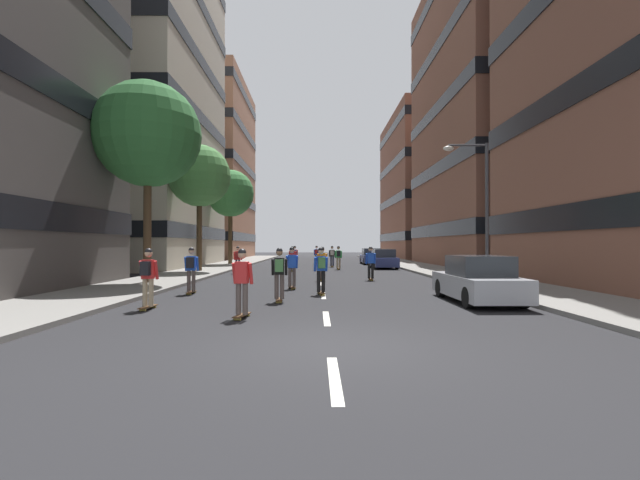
{
  "coord_description": "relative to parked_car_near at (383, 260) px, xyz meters",
  "views": [
    {
      "loc": [
        -0.25,
        -8.17,
        1.88
      ],
      "look_at": [
        0.0,
        23.54,
        2.21
      ],
      "focal_mm": 24.58,
      "sensor_mm": 36.0,
      "label": 1
    }
  ],
  "objects": [
    {
      "name": "skater_10",
      "position": [
        -5.27,
        6.89,
        0.32
      ],
      "size": [
        0.56,
        0.92,
        1.78
      ],
      "color": "brown",
      "rests_on": "ground_plane"
    },
    {
      "name": "building_left_far",
      "position": [
        -23.94,
        25.89,
        11.44
      ],
      "size": [
        17.93,
        18.79,
        24.1
      ],
      "color": "#9E6B51",
      "rests_on": "ground_plane"
    },
    {
      "name": "skater_6",
      "position": [
        -10.15,
        -21.74,
        0.32
      ],
      "size": [
        0.55,
        0.91,
        1.78
      ],
      "color": "brown",
      "rests_on": "ground_plane"
    },
    {
      "name": "skater_9",
      "position": [
        -3.96,
        2.23,
        0.32
      ],
      "size": [
        0.55,
        0.91,
        1.78
      ],
      "color": "brown",
      "rests_on": "ground_plane"
    },
    {
      "name": "streetlamp_right",
      "position": [
        2.35,
        -14.04,
        3.44
      ],
      "size": [
        2.13,
        0.3,
        6.5
      ],
      "color": "#3F3F44",
      "rests_on": "sidewalk_right"
    },
    {
      "name": "street_tree_far",
      "position": [
        -13.13,
        -5.08,
        5.77
      ],
      "size": [
        4.14,
        4.14,
        8.44
      ],
      "color": "#4C3823",
      "rests_on": "sidewalk_left"
    },
    {
      "name": "sidewalk_left",
      "position": [
        -13.13,
        1.14,
        -0.63
      ],
      "size": [
        3.81,
        66.97,
        0.14
      ],
      "primitive_type": "cube",
      "color": "gray",
      "rests_on": "ground_plane"
    },
    {
      "name": "parked_car_mid",
      "position": [
        0.0,
        -20.19,
        0.0
      ],
      "size": [
        1.82,
        4.4,
        1.52
      ],
      "color": "#B2B7BF",
      "rests_on": "ground_plane"
    },
    {
      "name": "lane_markings",
      "position": [
        -5.01,
        -0.75,
        -0.7
      ],
      "size": [
        0.16,
        57.2,
        0.01
      ],
      "color": "silver",
      "rests_on": "ground_plane"
    },
    {
      "name": "skater_2",
      "position": [
        -3.61,
        -1.55,
        0.32
      ],
      "size": [
        0.53,
        0.9,
        1.78
      ],
      "color": "brown",
      "rests_on": "ground_plane"
    },
    {
      "name": "ground_plane",
      "position": [
        -5.01,
        -1.9,
        -0.7
      ],
      "size": [
        146.12,
        146.12,
        0.0
      ],
      "primitive_type": "plane",
      "color": "black"
    },
    {
      "name": "street_tree_mid",
      "position": [
        -13.13,
        -14.06,
        6.3
      ],
      "size": [
        4.88,
        4.88,
        9.32
      ],
      "color": "#4C3823",
      "rests_on": "sidewalk_left"
    },
    {
      "name": "skater_3",
      "position": [
        -4.97,
        -11.71,
        0.29
      ],
      "size": [
        0.54,
        0.91,
        1.78
      ],
      "color": "brown",
      "rests_on": "ground_plane"
    },
    {
      "name": "skater_12",
      "position": [
        -6.96,
        -3.6,
        0.29
      ],
      "size": [
        0.54,
        0.91,
        1.78
      ],
      "color": "brown",
      "rests_on": "ground_plane"
    },
    {
      "name": "sidewalk_right",
      "position": [
        3.1,
        1.14,
        -0.63
      ],
      "size": [
        3.81,
        66.97,
        0.14
      ],
      "primitive_type": "cube",
      "color": "gray",
      "rests_on": "ground_plane"
    },
    {
      "name": "skater_13",
      "position": [
        -6.49,
        -20.07,
        0.32
      ],
      "size": [
        0.54,
        0.91,
        1.78
      ],
      "color": "brown",
      "rests_on": "ground_plane"
    },
    {
      "name": "street_tree_near",
      "position": [
        -13.13,
        5.44,
        5.83
      ],
      "size": [
        4.27,
        4.27,
        8.55
      ],
      "color": "#4C3823",
      "rests_on": "sidewalk_left"
    },
    {
      "name": "parked_car_near",
      "position": [
        0.0,
        0.0,
        0.0
      ],
      "size": [
        1.82,
        4.4,
        1.52
      ],
      "color": "navy",
      "rests_on": "ground_plane"
    },
    {
      "name": "skater_8",
      "position": [
        -7.2,
        4.63,
        0.32
      ],
      "size": [
        0.56,
        0.92,
        1.78
      ],
      "color": "brown",
      "rests_on": "ground_plane"
    },
    {
      "name": "building_right_far",
      "position": [
        13.91,
        25.89,
        9.14
      ],
      "size": [
        17.93,
        19.97,
        19.49
      ],
      "color": "brown",
      "rests_on": "ground_plane"
    },
    {
      "name": "skater_1",
      "position": [
        -7.17,
        -23.23,
        0.29
      ],
      "size": [
        0.56,
        0.92,
        1.78
      ],
      "color": "brown",
      "rests_on": "ground_plane"
    },
    {
      "name": "skater_11",
      "position": [
        -2.41,
        -11.38,
        0.29
      ],
      "size": [
        0.54,
        0.91,
        1.78
      ],
      "color": "brown",
      "rests_on": "ground_plane"
    },
    {
      "name": "skater_4",
      "position": [
        -6.31,
        -15.86,
        0.29
      ],
      "size": [
        0.57,
        0.92,
        1.78
      ],
      "color": "brown",
      "rests_on": "ground_plane"
    },
    {
      "name": "building_left_mid",
      "position": [
        -23.94,
        3.07,
        13.92
      ],
      "size": [
        17.93,
        17.99,
        29.07
      ],
      "color": "#BCB29E",
      "rests_on": "ground_plane"
    },
    {
      "name": "parked_car_far",
      "position": [
        0.0,
        7.65,
        0.0
      ],
      "size": [
        1.82,
        4.4,
        1.52
      ],
      "color": "navy",
      "rests_on": "ground_plane"
    },
    {
      "name": "skater_7",
      "position": [
        -10.04,
        -17.75,
        0.32
      ],
      "size": [
        0.53,
        0.9,
        1.78
      ],
      "color": "brown",
      "rests_on": "ground_plane"
    },
    {
      "name": "building_right_mid",
      "position": [
        13.91,
        3.07,
        12.35
      ],
      "size": [
        17.93,
        19.13,
        25.92
      ],
      "color": "brown",
      "rests_on": "ground_plane"
    },
    {
      "name": "skater_0",
      "position": [
        -5.09,
        -17.97,
        0.32
      ],
      "size": [
        0.56,
        0.92,
        1.78
      ],
      "color": "brown",
      "rests_on": "ground_plane"
    },
    {
      "name": "skater_5",
      "position": [
        -10.38,
        -5.97,
        0.32
      ],
      "size": [
        0.55,
        0.91,
        1.78
      ],
      "color": "brown",
      "rests_on": "ground_plane"
    }
  ]
}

